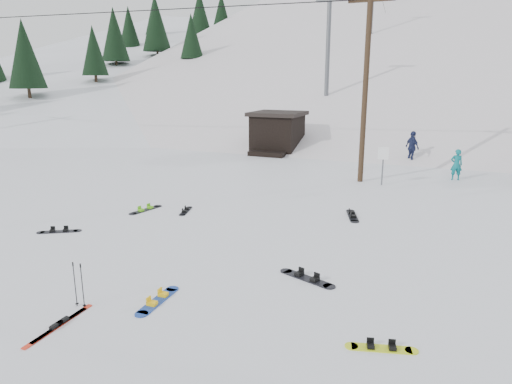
% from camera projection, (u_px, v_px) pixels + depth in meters
% --- Properties ---
extents(ground, '(200.00, 200.00, 0.00)m').
position_uv_depth(ground, '(167.00, 293.00, 10.95)').
color(ground, white).
rests_on(ground, ground).
extents(ski_slope, '(60.00, 85.24, 65.97)m').
position_uv_depth(ski_slope, '(396.00, 204.00, 62.96)').
color(ski_slope, silver).
rests_on(ski_slope, ground).
extents(ridge_left, '(47.54, 95.03, 58.38)m').
position_uv_depth(ridge_left, '(149.00, 184.00, 70.12)').
color(ridge_left, white).
rests_on(ridge_left, ground).
extents(treeline_left, '(20.00, 64.00, 10.00)m').
position_uv_depth(treeline_left, '(120.00, 117.00, 59.53)').
color(treeline_left, black).
rests_on(treeline_left, ground).
extents(treeline_crest, '(50.00, 6.00, 10.00)m').
position_uv_depth(treeline_crest, '(420.00, 104.00, 87.67)').
color(treeline_crest, black).
rests_on(treeline_crest, ski_slope).
extents(utility_pole, '(2.00, 0.26, 9.00)m').
position_uv_depth(utility_pole, '(366.00, 85.00, 21.53)').
color(utility_pole, '#3A2819').
rests_on(utility_pole, ground).
extents(trail_sign, '(0.50, 0.09, 1.85)m').
position_uv_depth(trail_sign, '(383.00, 159.00, 21.57)').
color(trail_sign, '#595B60').
rests_on(trail_sign, ground).
extents(lift_hut, '(3.40, 4.10, 2.75)m').
position_uv_depth(lift_hut, '(277.00, 132.00, 31.19)').
color(lift_hut, black).
rests_on(lift_hut, ground).
extents(lift_tower_near, '(2.20, 0.36, 8.00)m').
position_uv_depth(lift_tower_near, '(328.00, 41.00, 37.30)').
color(lift_tower_near, '#595B60').
rests_on(lift_tower_near, ski_slope).
extents(hero_snowboard, '(0.35, 1.60, 0.11)m').
position_uv_depth(hero_snowboard, '(158.00, 300.00, 10.55)').
color(hero_snowboard, '#193FA6').
rests_on(hero_snowboard, ground).
extents(hero_skis, '(0.18, 1.87, 0.10)m').
position_uv_depth(hero_skis, '(59.00, 324.00, 9.52)').
color(hero_skis, red).
rests_on(hero_skis, ground).
extents(ski_poles, '(0.29, 0.08, 1.06)m').
position_uv_depth(ski_poles, '(79.00, 284.00, 10.19)').
color(ski_poles, black).
rests_on(ski_poles, ground).
extents(board_scatter_a, '(1.27, 0.89, 0.10)m').
position_uv_depth(board_scatter_a, '(59.00, 231.00, 15.27)').
color(board_scatter_a, black).
rests_on(board_scatter_a, ground).
extents(board_scatter_b, '(0.53, 1.24, 0.09)m').
position_uv_depth(board_scatter_b, '(186.00, 211.00, 17.62)').
color(board_scatter_b, black).
rests_on(board_scatter_b, ground).
extents(board_scatter_c, '(0.56, 1.56, 0.11)m').
position_uv_depth(board_scatter_c, '(146.00, 209.00, 17.76)').
color(board_scatter_c, black).
rests_on(board_scatter_c, ground).
extents(board_scatter_d, '(1.60, 0.77, 0.12)m').
position_uv_depth(board_scatter_d, '(307.00, 278.00, 11.72)').
color(board_scatter_d, black).
rests_on(board_scatter_d, ground).
extents(board_scatter_e, '(1.34, 0.55, 0.10)m').
position_uv_depth(board_scatter_e, '(381.00, 348.00, 8.71)').
color(board_scatter_e, '#E7FF1C').
rests_on(board_scatter_e, ground).
extents(board_scatter_f, '(0.74, 1.60, 0.12)m').
position_uv_depth(board_scatter_f, '(352.00, 216.00, 16.98)').
color(board_scatter_f, black).
rests_on(board_scatter_f, ground).
extents(skier_teal, '(0.64, 0.49, 1.57)m').
position_uv_depth(skier_teal, '(456.00, 165.00, 22.81)').
color(skier_teal, '#0B686E').
rests_on(skier_teal, ground).
extents(skier_navy, '(1.11, 1.17, 1.94)m').
position_uv_depth(skier_navy, '(412.00, 147.00, 27.08)').
color(skier_navy, '#1D2449').
rests_on(skier_navy, ground).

